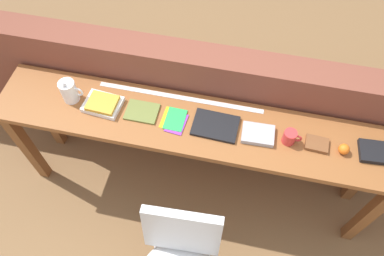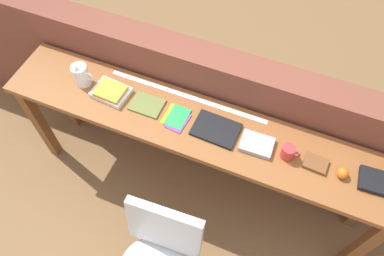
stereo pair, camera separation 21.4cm
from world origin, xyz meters
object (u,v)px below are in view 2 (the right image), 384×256
(book_stack_leftmost, at_px, (111,92))
(pamphlet_pile_colourful, at_px, (177,118))
(magazine_cycling, at_px, (147,105))
(sports_ball_small, at_px, (343,173))
(leather_journal_brown, at_px, (315,163))
(mug, at_px, (288,152))
(book_repair_rightmost, at_px, (375,181))
(book_open_centre, at_px, (216,129))
(pitcher_white, at_px, (81,75))

(book_stack_leftmost, relative_size, pamphlet_pile_colourful, 1.26)
(magazine_cycling, xyz_separation_m, sports_ball_small, (1.20, -0.03, 0.02))
(magazine_cycling, distance_m, pamphlet_pile_colourful, 0.21)
(book_stack_leftmost, height_order, pamphlet_pile_colourful, book_stack_leftmost)
(book_stack_leftmost, height_order, leather_journal_brown, book_stack_leftmost)
(mug, xyz_separation_m, leather_journal_brown, (0.16, 0.01, -0.03))
(mug, xyz_separation_m, book_repair_rightmost, (0.48, 0.02, -0.03))
(magazine_cycling, bearing_deg, book_open_centre, -0.82)
(book_stack_leftmost, relative_size, mug, 2.18)
(book_open_centre, relative_size, mug, 2.46)
(leather_journal_brown, bearing_deg, book_repair_rightmost, 5.65)
(mug, distance_m, leather_journal_brown, 0.16)
(mug, bearing_deg, pitcher_white, 178.92)
(magazine_cycling, bearing_deg, leather_journal_brown, -0.37)
(pitcher_white, relative_size, book_open_centre, 0.68)
(magazine_cycling, relative_size, pamphlet_pile_colourful, 1.04)
(book_stack_leftmost, distance_m, mug, 1.14)
(book_stack_leftmost, distance_m, book_repair_rightmost, 1.63)
(magazine_cycling, relative_size, sports_ball_small, 3.15)
(pitcher_white, xyz_separation_m, leather_journal_brown, (1.51, -0.02, -0.07))
(mug, xyz_separation_m, sports_ball_small, (0.31, -0.01, -0.01))
(book_open_centre, distance_m, book_repair_rightmost, 0.92)
(book_open_centre, height_order, book_repair_rightmost, book_repair_rightmost)
(leather_journal_brown, distance_m, book_repair_rightmost, 0.32)
(book_stack_leftmost, xyz_separation_m, magazine_cycling, (0.25, 0.01, -0.02))
(leather_journal_brown, bearing_deg, mug, -174.15)
(leather_journal_brown, distance_m, sports_ball_small, 0.15)
(book_open_centre, height_order, leather_journal_brown, leather_journal_brown)
(pamphlet_pile_colourful, relative_size, book_open_centre, 0.70)
(leather_journal_brown, bearing_deg, magazine_cycling, -177.44)
(book_stack_leftmost, distance_m, leather_journal_brown, 1.30)
(book_open_centre, bearing_deg, pamphlet_pile_colourful, -175.64)
(pitcher_white, bearing_deg, pamphlet_pile_colourful, -2.17)
(book_repair_rightmost, bearing_deg, leather_journal_brown, 178.79)
(pitcher_white, bearing_deg, book_stack_leftmost, -4.07)
(pamphlet_pile_colourful, height_order, book_open_centre, book_open_centre)
(mug, distance_m, sports_ball_small, 0.31)
(pitcher_white, xyz_separation_m, book_open_centre, (0.92, -0.02, -0.07))
(pitcher_white, bearing_deg, book_open_centre, -0.97)
(mug, height_order, book_repair_rightmost, mug)
(book_open_centre, bearing_deg, mug, 0.79)
(pamphlet_pile_colourful, distance_m, sports_ball_small, 0.99)
(magazine_cycling, xyz_separation_m, book_open_centre, (0.46, -0.01, 0.00))
(book_stack_leftmost, height_order, book_open_centre, book_stack_leftmost)
(pitcher_white, distance_m, mug, 1.35)
(book_stack_leftmost, distance_m, sports_ball_small, 1.45)
(mug, bearing_deg, pamphlet_pile_colourful, 179.99)
(pitcher_white, height_order, magazine_cycling, pitcher_white)
(magazine_cycling, height_order, book_open_centre, book_open_centre)
(leather_journal_brown, xyz_separation_m, book_repair_rightmost, (0.32, 0.01, 0.00))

